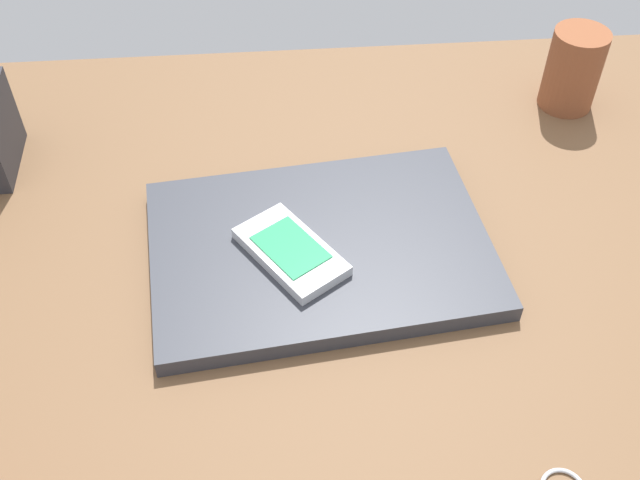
{
  "coord_description": "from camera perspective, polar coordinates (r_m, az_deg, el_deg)",
  "views": [
    {
      "loc": [
        5.93,
        -46.18,
        56.73
      ],
      "look_at": [
        9.96,
        3.26,
        5.0
      ],
      "focal_mm": 42.08,
      "sensor_mm": 36.0,
      "label": 1
    }
  ],
  "objects": [
    {
      "name": "cell_phone_on_laptop",
      "position": [
        0.7,
        -2.24,
        -0.87
      ],
      "size": [
        11.04,
        12.38,
        1.25
      ],
      "color": "silver",
      "rests_on": "laptop_closed"
    },
    {
      "name": "pen_cup",
      "position": [
        0.94,
        18.7,
        12.18
      ],
      "size": [
        6.34,
        6.34,
        9.58
      ],
      "primitive_type": "cylinder",
      "color": "brown",
      "rests_on": "desk_surface"
    },
    {
      "name": "desk_surface",
      "position": [
        0.72,
        -7.71,
        -4.25
      ],
      "size": [
        120.0,
        80.0,
        3.0
      ],
      "primitive_type": "cube",
      "color": "brown",
      "rests_on": "ground"
    },
    {
      "name": "laptop_closed",
      "position": [
        0.72,
        0.0,
        -0.59
      ],
      "size": [
        34.56,
        26.14,
        1.84
      ],
      "primitive_type": "cube",
      "rotation": [
        0.0,
        0.0,
        0.11
      ],
      "color": "#33353D",
      "rests_on": "desk_surface"
    }
  ]
}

